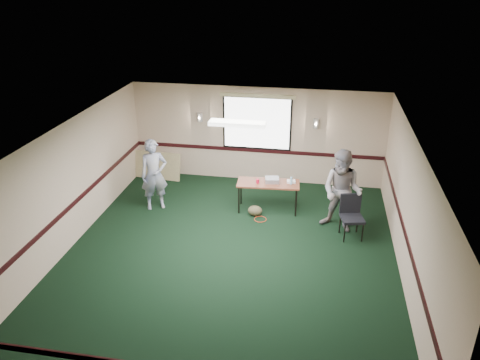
% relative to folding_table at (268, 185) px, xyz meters
% --- Properties ---
extents(ground, '(8.00, 8.00, 0.00)m').
position_rel_folding_table_xyz_m(ground, '(-0.55, -2.20, -0.71)').
color(ground, black).
rests_on(ground, ground).
extents(room_shell, '(8.00, 8.02, 8.00)m').
position_rel_folding_table_xyz_m(room_shell, '(-0.55, -0.08, 0.87)').
color(room_shell, '#CBAB93').
rests_on(room_shell, ground).
extents(folding_table, '(1.56, 0.71, 0.76)m').
position_rel_folding_table_xyz_m(folding_table, '(0.00, 0.00, 0.00)').
color(folding_table, brown).
rests_on(folding_table, ground).
extents(projector, '(0.37, 0.33, 0.11)m').
position_rel_folding_table_xyz_m(projector, '(0.09, 0.05, 0.11)').
color(projector, gray).
rests_on(projector, folding_table).
extents(game_console, '(0.23, 0.19, 0.05)m').
position_rel_folding_table_xyz_m(game_console, '(0.55, 0.11, 0.08)').
color(game_console, white).
rests_on(game_console, folding_table).
extents(red_cup, '(0.07, 0.07, 0.11)m').
position_rel_folding_table_xyz_m(red_cup, '(-0.26, -0.08, 0.11)').
color(red_cup, red).
rests_on(red_cup, folding_table).
extents(water_bottle, '(0.06, 0.06, 0.19)m').
position_rel_folding_table_xyz_m(water_bottle, '(0.56, 0.01, 0.15)').
color(water_bottle, '#89C4E0').
rests_on(water_bottle, folding_table).
extents(duffel_bag, '(0.38, 0.30, 0.25)m').
position_rel_folding_table_xyz_m(duffel_bag, '(-0.28, -0.33, -0.58)').
color(duffel_bag, '#3F3924').
rests_on(duffel_bag, ground).
extents(cable_coil, '(0.38, 0.38, 0.02)m').
position_rel_folding_table_xyz_m(cable_coil, '(-0.12, -0.52, -0.70)').
color(cable_coil, red).
rests_on(cable_coil, ground).
extents(folded_table, '(1.56, 0.36, 0.79)m').
position_rel_folding_table_xyz_m(folded_table, '(-3.46, 1.40, -0.31)').
color(folded_table, tan).
rests_on(folded_table, ground).
extents(conference_chair, '(0.58, 0.60, 0.99)m').
position_rel_folding_table_xyz_m(conference_chair, '(1.99, -0.86, -0.13)').
color(conference_chair, black).
rests_on(conference_chair, ground).
extents(person_left, '(0.79, 0.69, 1.82)m').
position_rel_folding_table_xyz_m(person_left, '(-2.82, -0.34, 0.20)').
color(person_left, '#455397').
rests_on(person_left, ground).
extents(person_right, '(1.16, 1.05, 1.96)m').
position_rel_folding_table_xyz_m(person_right, '(1.75, -0.63, 0.27)').
color(person_right, '#687CA2').
rests_on(person_right, ground).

